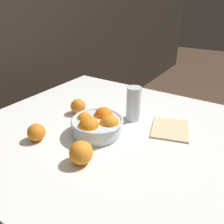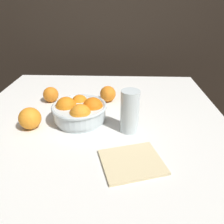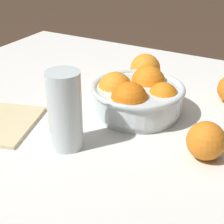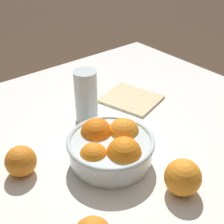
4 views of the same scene
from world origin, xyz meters
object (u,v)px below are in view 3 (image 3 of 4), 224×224
Objects in this scene: juice_glass at (65,114)px; orange_loose_front at (206,141)px; orange_loose_near_bowl at (145,69)px; fruit_bowl at (137,96)px.

juice_glass reaches higher than orange_loose_front.
orange_loose_near_bowl reaches higher than orange_loose_front.
orange_loose_front is (-0.09, 0.25, -0.03)m from juice_glass.
fruit_bowl is at bearing 18.79° from orange_loose_near_bowl.
orange_loose_near_bowl is at bearing -161.21° from fruit_bowl.
fruit_bowl is 1.35× the size of juice_glass.
orange_loose_near_bowl is (-0.18, -0.06, -0.00)m from fruit_bowl.
fruit_bowl is 0.20m from juice_glass.
orange_loose_near_bowl is at bearing -137.83° from orange_loose_front.
orange_loose_front is at bearing 110.08° from juice_glass.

